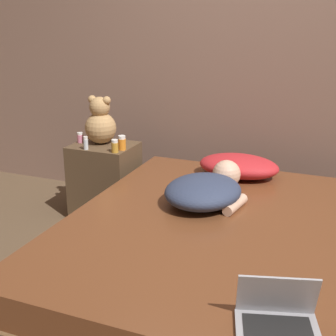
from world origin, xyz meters
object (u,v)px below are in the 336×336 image
at_px(person_lying, 207,189).
at_px(teddy_bear, 100,123).
at_px(pillow, 239,166).
at_px(bottle_clear, 86,143).
at_px(bottle_pink, 80,138).
at_px(laptop, 277,316).
at_px(bottle_orange, 122,143).
at_px(bottle_amber, 115,146).

xyz_separation_m(person_lying, teddy_bear, (-0.99, 0.51, 0.20)).
distance_m(pillow, teddy_bear, 1.07).
xyz_separation_m(teddy_bear, bottle_clear, (-0.02, -0.19, -0.11)).
xyz_separation_m(person_lying, bottle_clear, (-1.01, 0.32, 0.09)).
bearing_deg(pillow, bottle_pink, -177.88).
bearing_deg(laptop, bottle_orange, 117.22).
xyz_separation_m(bottle_clear, bottle_amber, (0.23, 0.01, -0.00)).
xyz_separation_m(laptop, bottle_clear, (-1.58, 1.33, 0.13)).
distance_m(teddy_bear, bottle_amber, 0.30).
bearing_deg(bottle_pink, bottle_clear, -46.96).
xyz_separation_m(laptop, bottle_orange, (-1.34, 1.42, 0.13)).
xyz_separation_m(bottle_amber, bottle_pink, (-0.36, 0.13, -0.01)).
height_order(pillow, bottle_pink, bottle_pink).
bearing_deg(bottle_orange, bottle_clear, -159.40).
height_order(pillow, bottle_amber, bottle_amber).
relative_size(bottle_amber, bottle_pink, 1.19).
relative_size(laptop, bottle_amber, 3.62).
bearing_deg(pillow, teddy_bear, -179.89).
distance_m(pillow, laptop, 1.60).
height_order(pillow, bottle_orange, bottle_orange).
bearing_deg(person_lying, teddy_bear, 162.16).
distance_m(bottle_orange, bottle_clear, 0.26).
bearing_deg(pillow, laptop, -71.38).
distance_m(bottle_amber, bottle_pink, 0.39).
bearing_deg(laptop, pillow, 92.45).
bearing_deg(laptop, bottle_amber, 119.17).
relative_size(teddy_bear, bottle_pink, 4.64).
relative_size(pillow, bottle_orange, 5.23).
xyz_separation_m(pillow, bottle_orange, (-0.83, -0.10, 0.10)).
height_order(bottle_orange, bottle_pink, bottle_orange).
xyz_separation_m(person_lying, bottle_orange, (-0.76, 0.41, 0.09)).
bearing_deg(bottle_orange, teddy_bear, 156.45).
distance_m(person_lying, bottle_amber, 0.85).
distance_m(person_lying, teddy_bear, 1.13).
distance_m(laptop, bottle_pink, 2.27).
height_order(teddy_bear, bottle_amber, teddy_bear).
relative_size(bottle_orange, bottle_clear, 1.09).
bearing_deg(bottle_pink, bottle_amber, -20.10).
bearing_deg(pillow, person_lying, -97.14).
relative_size(teddy_bear, bottle_orange, 3.45).
height_order(person_lying, bottle_orange, bottle_orange).
relative_size(teddy_bear, bottle_amber, 3.89).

